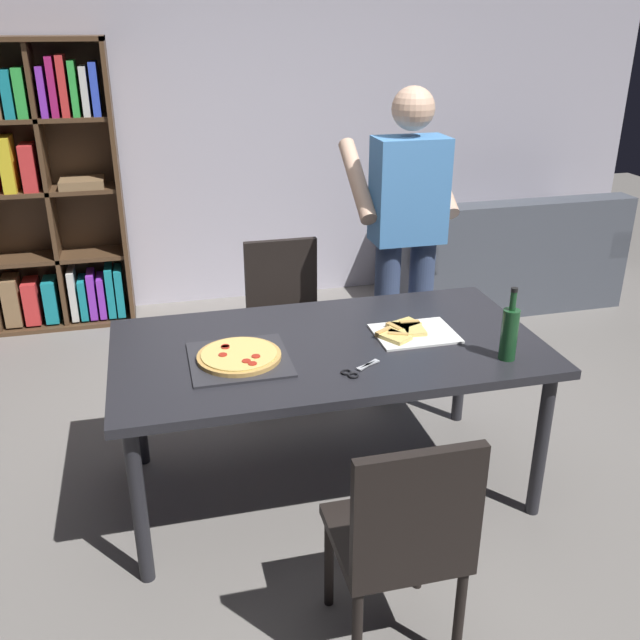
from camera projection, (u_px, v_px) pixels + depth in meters
name	position (u px, v px, depth m)	size (l,w,h in m)	color
ground_plane	(328.00, 485.00, 3.36)	(12.00, 12.00, 0.00)	gray
back_wall	(239.00, 115.00, 5.12)	(6.40, 0.10, 2.80)	#BCB7C6
dining_table	(328.00, 357.00, 3.09)	(1.86, 0.99, 0.75)	#232328
chair_near_camera	(403.00, 535.00, 2.29)	(0.42, 0.42, 0.90)	black
chair_far_side	(285.00, 310.00, 4.03)	(0.42, 0.42, 0.90)	black
couch	(501.00, 263.00, 5.43)	(1.71, 0.87, 0.85)	#4C515B
bookshelf	(10.00, 191.00, 4.73)	(1.40, 0.35, 1.95)	#513823
person_serving_pizza	(406.00, 231.00, 3.78)	(0.55, 0.54, 1.75)	#38476B
pepperoni_pizza_on_tray	(239.00, 357.00, 2.91)	(0.41, 0.41, 0.04)	#2D2D33
pizza_slices_on_towel	(408.00, 332.00, 3.15)	(0.37, 0.28, 0.03)	white
wine_bottle	(509.00, 333.00, 2.89)	(0.07, 0.07, 0.32)	#194723
kitchen_scissors	(356.00, 370.00, 2.82)	(0.19, 0.15, 0.01)	silver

